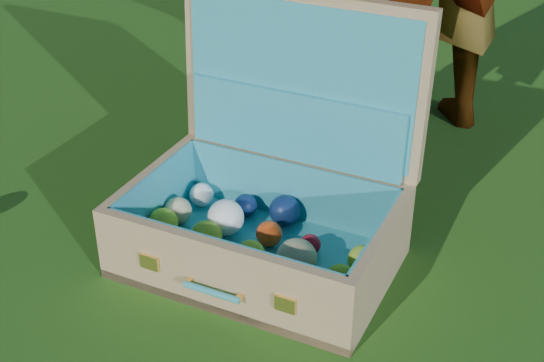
{
  "coord_description": "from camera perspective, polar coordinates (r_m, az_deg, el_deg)",
  "views": [
    {
      "loc": [
        0.73,
        -1.22,
        1.12
      ],
      "look_at": [
        0.15,
        0.24,
        0.19
      ],
      "focal_mm": 50.0,
      "sensor_mm": 36.0,
      "label": 1
    }
  ],
  "objects": [
    {
      "name": "suitcase",
      "position": [
        1.83,
        -0.05,
        -0.62
      ],
      "size": [
        0.66,
        0.53,
        0.61
      ],
      "rotation": [
        0.0,
        0.0,
        -0.07
      ],
      "color": "tan",
      "rests_on": "ground"
    },
    {
      "name": "ground",
      "position": [
        1.81,
        -7.28,
        -7.86
      ],
      "size": [
        60.0,
        60.0,
        0.0
      ],
      "primitive_type": "plane",
      "color": "#215114",
      "rests_on": "ground"
    }
  ]
}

